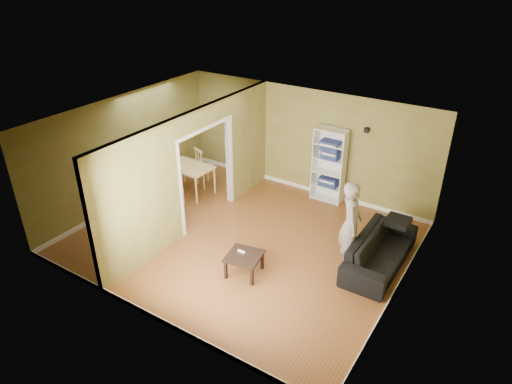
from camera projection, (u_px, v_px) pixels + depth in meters
room_shell at (242, 185)px, 9.02m from camera, size 6.50×6.50×6.50m
partition at (195, 171)px, 9.59m from camera, size 0.22×5.50×2.60m
wall_speaker at (367, 130)px, 10.03m from camera, size 0.10×0.10×0.10m
sofa at (381, 246)px, 8.68m from camera, size 2.19×0.94×0.83m
person at (352, 217)px, 8.47m from camera, size 0.90×0.82×2.03m
bookshelf at (330, 165)px, 10.78m from camera, size 0.76×0.33×1.82m
paper_box_navy_a at (329, 181)px, 10.93m from camera, size 0.43×0.28×0.22m
paper_box_navy_b at (331, 154)px, 10.61m from camera, size 0.40×0.26×0.20m
paper_box_navy_c at (330, 145)px, 10.51m from camera, size 0.45×0.29×0.23m
coffee_table at (244, 258)px, 8.45m from camera, size 0.62×0.62×0.42m
game_controller at (241, 251)px, 8.50m from camera, size 0.15×0.04×0.03m
dining_table at (189, 169)px, 11.22m from camera, size 1.15×0.77×0.72m
chair_left at (163, 167)px, 11.63m from camera, size 0.60×0.60×1.04m
chair_near at (174, 187)px, 10.76m from camera, size 0.46×0.46×0.90m
chair_far at (205, 166)px, 11.64m from camera, size 0.61×0.61×1.04m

